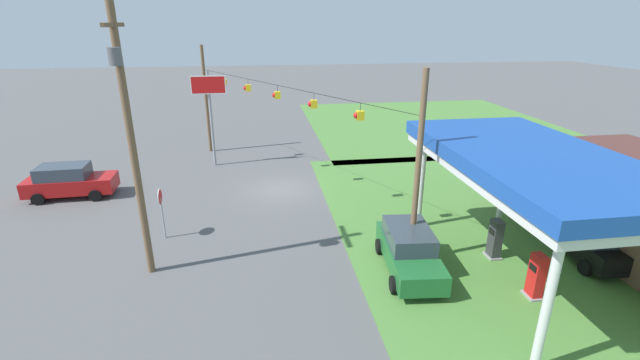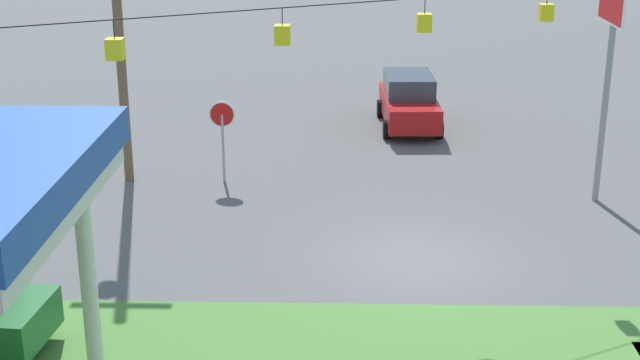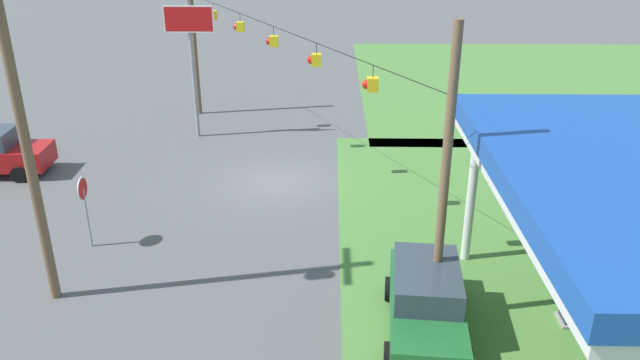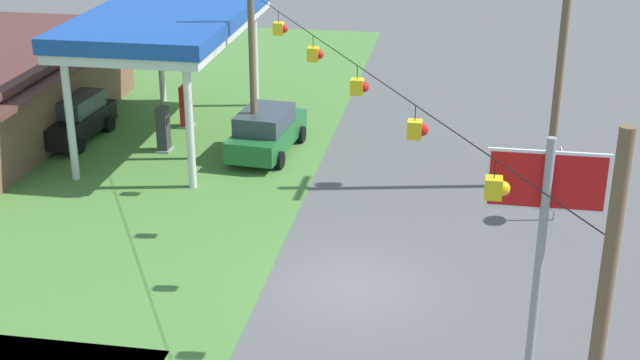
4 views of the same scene
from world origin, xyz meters
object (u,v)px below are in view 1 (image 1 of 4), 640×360
car_on_crossroad (69,181)px  stop_sign_overhead (209,99)px  stop_sign_roadside (161,203)px  car_at_pumps_rear (589,239)px  fuel_pump_far (536,277)px  fuel_pump_near (495,240)px  utility_pole_main (130,135)px  gas_station_canopy (531,164)px  car_at_pumps_front (409,250)px

car_on_crossroad → stop_sign_overhead: size_ratio=0.74×
stop_sign_roadside → stop_sign_overhead: bearing=-7.6°
car_at_pumps_rear → car_on_crossroad: bearing=70.6°
fuel_pump_far → fuel_pump_near: bearing=180.0°
fuel_pump_near → stop_sign_roadside: (-3.95, -14.45, 0.96)m
fuel_pump_near → fuel_pump_far: bearing=0.0°
car_at_pumps_rear → utility_pole_main: utility_pole_main is taller
stop_sign_roadside → utility_pole_main: size_ratio=0.24×
fuel_pump_far → utility_pole_main: utility_pole_main is taller
utility_pole_main → stop_sign_overhead: bearing=174.0°
gas_station_canopy → stop_sign_roadside: bearing=-110.5°
fuel_pump_far → car_on_crossroad: bearing=-121.7°
fuel_pump_far → car_at_pumps_front: 4.70m
stop_sign_overhead → car_at_pumps_front: bearing=30.7°
stop_sign_roadside → gas_station_canopy: bearing=-110.5°
fuel_pump_near → stop_sign_roadside: stop_sign_roadside is taller
gas_station_canopy → fuel_pump_far: size_ratio=6.12×
fuel_pump_near → car_on_crossroad: (-10.01, -20.84, 0.14)m
gas_station_canopy → stop_sign_overhead: 20.81m
car_at_pumps_front → stop_sign_overhead: (-15.18, -9.02, 3.81)m
car_at_pumps_front → stop_sign_overhead: bearing=-144.2°
gas_station_canopy → fuel_pump_near: 4.17m
car_at_pumps_front → fuel_pump_far: bearing=63.0°
car_at_pumps_rear → stop_sign_roadside: size_ratio=1.78×
stop_sign_overhead → utility_pole_main: size_ratio=0.64×
fuel_pump_far → stop_sign_roadside: size_ratio=0.71×
stop_sign_overhead → utility_pole_main: 13.92m
fuel_pump_near → car_on_crossroad: bearing=-115.7°
fuel_pump_far → car_at_pumps_rear: (-2.29, 3.99, 0.09)m
gas_station_canopy → stop_sign_overhead: bearing=-141.3°
car_at_pumps_rear → stop_sign_overhead: (-15.40, -17.00, 3.81)m
car_at_pumps_front → car_on_crossroad: 19.81m
fuel_pump_near → fuel_pump_far: 2.89m
stop_sign_roadside → utility_pole_main: (2.97, -0.01, 3.96)m
car_at_pumps_rear → stop_sign_overhead: stop_sign_overhead is taller
car_at_pumps_rear → fuel_pump_near: bearing=85.2°
fuel_pump_far → stop_sign_roadside: stop_sign_roadside is taller
gas_station_canopy → utility_pole_main: size_ratio=1.06×
fuel_pump_far → utility_pole_main: size_ratio=0.17×
car_on_crossroad → car_at_pumps_rear: bearing=-25.2°
fuel_pump_far → car_at_pumps_front: bearing=-122.1°
fuel_pump_near → utility_pole_main: bearing=-93.9°
utility_pole_main → fuel_pump_near: bearing=86.1°
stop_sign_roadside → utility_pole_main: bearing=179.9°
fuel_pump_near → car_at_pumps_rear: car_at_pumps_rear is taller
fuel_pump_far → car_at_pumps_front: car_at_pumps_front is taller
fuel_pump_near → stop_sign_overhead: 20.08m
fuel_pump_near → gas_station_canopy: bearing=0.1°
fuel_pump_far → stop_sign_overhead: size_ratio=0.27×
stop_sign_roadside → stop_sign_overhead: (-10.84, 1.44, 2.94)m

